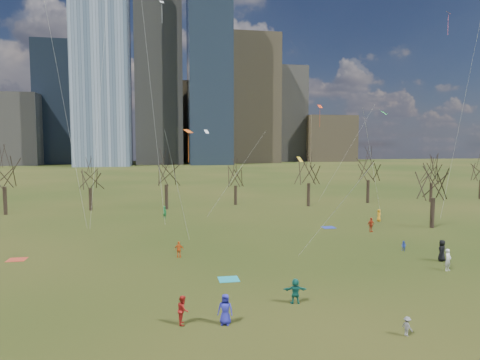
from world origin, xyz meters
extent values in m
plane|color=black|center=(0.00, 0.00, 0.00)|extent=(500.00, 500.00, 0.00)
cube|color=slate|center=(-35.00, 190.00, 59.00)|extent=(26.00, 26.00, 118.00)
cube|color=slate|center=(-8.00, 205.00, 47.50)|extent=(24.00, 24.00, 95.00)
cube|color=#384C66|center=(18.00, 195.00, 52.50)|extent=(22.00, 22.00, 105.00)
cube|color=#726347|center=(45.00, 215.00, 36.00)|extent=(28.00, 28.00, 72.00)
cube|color=#384C66|center=(-60.00, 220.00, 32.50)|extent=(25.00, 25.00, 65.00)
cube|color=slate|center=(70.00, 230.00, 29.00)|extent=(22.00, 22.00, 58.00)
cube|color=#726347|center=(5.00, 240.00, 24.00)|extent=(30.00, 30.00, 48.00)
cube|color=slate|center=(-85.00, 210.00, 18.00)|extent=(35.00, 30.00, 36.00)
cube|color=#726347|center=(95.00, 225.00, 14.00)|extent=(30.00, 28.00, 28.00)
cylinder|color=black|center=(-31.00, 39.00, 2.14)|extent=(0.55, 0.55, 4.28)
cylinder|color=black|center=(-19.00, 41.00, 1.80)|extent=(0.52, 0.52, 3.60)
cylinder|color=black|center=(-7.00, 40.00, 2.02)|extent=(0.54, 0.54, 4.05)
cylinder|color=black|center=(5.00, 43.00, 1.69)|extent=(0.51, 0.51, 3.38)
cylinder|color=black|center=(17.00, 39.00, 1.98)|extent=(0.54, 0.54, 3.96)
cylinder|color=black|center=(29.00, 41.00, 2.07)|extent=(0.54, 0.54, 4.14)
cylinder|color=black|center=(41.00, 40.00, 1.75)|extent=(0.52, 0.52, 3.51)
cylinder|color=black|center=(53.00, 42.00, 1.87)|extent=(0.53, 0.53, 3.74)
cylinder|color=black|center=(26.00, 18.00, 1.91)|extent=(0.53, 0.53, 3.83)
cube|color=teal|center=(-2.75, 2.13, 0.01)|extent=(1.60, 1.50, 0.03)
cube|color=#2435AA|center=(13.10, 20.54, 0.01)|extent=(1.60, 1.50, 0.03)
cube|color=#AF3723|center=(-21.03, 11.38, 0.01)|extent=(1.60, 1.50, 0.03)
imported|color=#2627A7|center=(-4.28, -6.13, 0.91)|extent=(1.03, 0.84, 1.83)
imported|color=white|center=(15.75, 1.08, 0.92)|extent=(0.80, 0.71, 1.85)
imported|color=#AC1C18|center=(-6.72, -5.61, 0.86)|extent=(0.72, 0.89, 1.72)
imported|color=slate|center=(5.42, -9.49, 0.55)|extent=(0.56, 0.78, 1.10)
imported|color=orange|center=(-6.31, 9.41, 0.77)|extent=(0.94, 0.49, 1.54)
imported|color=#176B5D|center=(0.82, -3.69, 0.85)|extent=(1.64, 0.73, 1.70)
imported|color=black|center=(17.15, 3.81, 0.98)|extent=(1.08, 1.13, 1.96)
imported|color=#2943B4|center=(15.78, 7.76, 0.51)|extent=(0.58, 0.62, 1.02)
imported|color=red|center=(17.11, 17.05, 0.87)|extent=(1.10, 0.69, 1.75)
imported|color=orange|center=(21.59, 23.37, 0.84)|extent=(0.84, 0.97, 1.69)
imported|color=#1B7935|center=(-7.40, 31.38, 0.87)|extent=(0.75, 0.74, 1.75)
plane|color=#DF5612|center=(-5.26, 10.59, 11.84)|extent=(1.21, 1.18, 0.36)
cylinder|color=silver|center=(-6.39, 8.44, 6.62)|extent=(2.28, 4.33, 10.45)
cylinder|color=#DF5612|center=(-5.26, 10.59, 10.22)|extent=(0.04, 0.04, 2.70)
cylinder|color=silver|center=(-17.33, 14.67, 15.71)|extent=(2.75, 7.67, 28.62)
plane|color=silver|center=(-7.47, 18.77, 26.18)|extent=(0.78, 0.72, 0.37)
cylinder|color=silver|center=(-8.53, 17.03, 13.79)|extent=(2.15, 3.49, 24.78)
cylinder|color=silver|center=(-7.47, 18.77, 24.94)|extent=(0.04, 0.04, 2.10)
plane|color=green|center=(20.40, 20.71, 14.66)|extent=(1.25, 1.24, 0.54)
cylinder|color=silver|center=(17.29, 17.38, 8.03)|extent=(6.25, 6.67, 13.26)
cylinder|color=silver|center=(-13.75, 14.24, 14.52)|extent=(3.68, 7.37, 26.24)
plane|color=#FA3D15|center=(17.34, 35.14, 16.64)|extent=(1.05, 0.89, 0.59)
cylinder|color=silver|center=(20.76, 32.60, 9.02)|extent=(6.87, 5.10, 15.25)
cylinder|color=#FA3D15|center=(17.34, 35.14, 14.86)|extent=(0.04, 0.04, 3.00)
plane|color=gold|center=(3.30, 3.07, 9.39)|extent=(0.72, 0.66, 0.42)
cylinder|color=silver|center=(4.65, -0.53, 5.39)|extent=(2.73, 7.22, 8.00)
plane|color=#FF5D88|center=(26.20, 16.67, 26.26)|extent=(0.92, 0.90, 0.46)
cylinder|color=silver|center=(25.96, 13.39, 13.83)|extent=(0.50, 6.57, 24.86)
cylinder|color=#FF5D88|center=(26.20, 16.67, 24.84)|extent=(0.04, 0.04, 2.40)
plane|color=silver|center=(-2.14, 23.42, 12.19)|extent=(0.85, 0.77, 0.48)
cylinder|color=silver|center=(1.10, 21.04, 6.79)|extent=(6.49, 4.77, 10.80)
camera|label=1|loc=(-7.91, -30.30, 10.61)|focal=32.00mm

